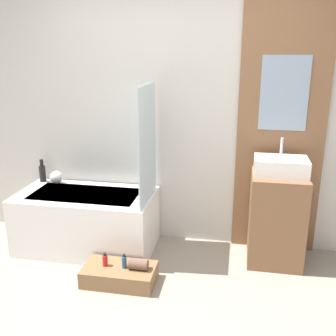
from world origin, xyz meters
The scene contains 12 objects.
wall_tiled_back centered at (0.00, 1.58, 1.30)m, with size 4.20×0.06×2.60m, color beige.
wall_wood_accent centered at (0.96, 1.53, 1.31)m, with size 0.79×0.04×2.60m.
bathtub centered at (-0.83, 1.18, 0.29)m, with size 1.31×0.70×0.57m.
glass_shower_screen centered at (-0.20, 1.16, 1.09)m, with size 0.01×0.62×1.04m, color silver.
wooden_step_bench centered at (-0.34, 0.64, 0.07)m, with size 0.61×0.33×0.14m, color olive.
vanity_cabinet centered at (0.96, 1.27, 0.42)m, with size 0.48×0.48×0.84m, color brown.
sink centered at (0.96, 1.27, 0.91)m, with size 0.46×0.31×0.31m.
vase_tall_dark centered at (-1.40, 1.45, 0.66)m, with size 0.07×0.07×0.24m.
vase_round_light centered at (-1.23, 1.41, 0.63)m, with size 0.13×0.13×0.13m, color silver.
bottle_soap_primary centered at (-0.46, 0.64, 0.20)m, with size 0.04×0.04×0.12m.
bottle_soap_secondary centered at (-0.29, 0.64, 0.20)m, with size 0.04×0.04×0.12m.
towel_roll centered at (-0.17, 0.64, 0.19)m, with size 0.09×0.09×0.16m, color brown.
Camera 1 is at (0.60, -2.13, 1.90)m, focal length 42.00 mm.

